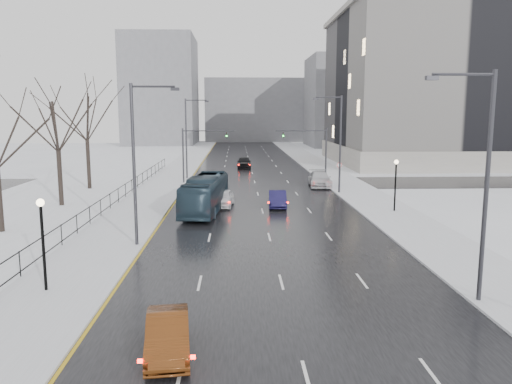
{
  "coord_description": "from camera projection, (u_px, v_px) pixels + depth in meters",
  "views": [
    {
      "loc": [
        -2.16,
        -10.42,
        8.25
      ],
      "look_at": [
        -0.74,
        25.74,
        2.5
      ],
      "focal_mm": 35.0,
      "sensor_mm": 36.0,
      "label": 1
    }
  ],
  "objects": [
    {
      "name": "road",
      "position": [
        252.0,
        171.0,
        70.87
      ],
      "size": [
        16.0,
        150.0,
        0.04
      ],
      "primitive_type": "cube",
      "color": "black",
      "rests_on": "ground"
    },
    {
      "name": "iron_fence",
      "position": [
        104.0,
        204.0,
        40.63
      ],
      "size": [
        0.06,
        70.0,
        1.3
      ],
      "color": "black",
      "rests_on": "sidewalk_left"
    },
    {
      "name": "bus",
      "position": [
        205.0,
        194.0,
        41.69
      ],
      "size": [
        3.67,
        11.07,
        3.03
      ],
      "primitive_type": "imported",
      "rotation": [
        0.0,
        0.0,
        -0.11
      ],
      "color": "#223442",
      "rests_on": "road"
    },
    {
      "name": "no_uturn_sign",
      "position": [
        339.0,
        167.0,
        55.08
      ],
      "size": [
        0.6,
        0.06,
        2.7
      ],
      "color": "#2D2D33",
      "rests_on": "sidewalk_right"
    },
    {
      "name": "tree_park_d",
      "position": [
        62.0,
        206.0,
        44.53
      ],
      "size": [
        8.75,
        8.75,
        12.5
      ],
      "primitive_type": null,
      "color": "black",
      "rests_on": "ground"
    },
    {
      "name": "tree_park_e",
      "position": [
        90.0,
        189.0,
        54.38
      ],
      "size": [
        9.45,
        9.45,
        13.5
      ],
      "primitive_type": null,
      "color": "black",
      "rests_on": "ground"
    },
    {
      "name": "sidewalk_left",
      "position": [
        178.0,
        171.0,
        70.46
      ],
      "size": [
        5.0,
        150.0,
        0.16
      ],
      "primitive_type": "cube",
      "color": "silver",
      "rests_on": "ground"
    },
    {
      "name": "lamppost_r_mid",
      "position": [
        396.0,
        178.0,
        41.23
      ],
      "size": [
        0.36,
        0.36,
        4.28
      ],
      "color": "black",
      "rests_on": "sidewalk_right"
    },
    {
      "name": "streetlight_r_near",
      "position": [
        482.0,
        176.0,
        20.96
      ],
      "size": [
        2.95,
        0.25,
        10.0
      ],
      "color": "#2D2D33",
      "rests_on": "ground"
    },
    {
      "name": "mast_signal_right",
      "position": [
        317.0,
        149.0,
        58.67
      ],
      "size": [
        6.1,
        0.33,
        6.5
      ],
      "color": "#2D2D33",
      "rests_on": "ground"
    },
    {
      "name": "lamppost_l",
      "position": [
        42.0,
        231.0,
        22.62
      ],
      "size": [
        0.36,
        0.36,
        4.28
      ],
      "color": "black",
      "rests_on": "sidewalk_left"
    },
    {
      "name": "sidewalk_right",
      "position": [
        325.0,
        171.0,
        71.27
      ],
      "size": [
        5.0,
        150.0,
        0.16
      ],
      "primitive_type": "cube",
      "color": "silver",
      "rests_on": "ground"
    },
    {
      "name": "cross_road",
      "position": [
        255.0,
        183.0,
        59.03
      ],
      "size": [
        130.0,
        10.0,
        0.04
      ],
      "primitive_type": "cube",
      "color": "black",
      "rests_on": "ground"
    },
    {
      "name": "streetlight_l_near",
      "position": [
        137.0,
        157.0,
        30.2
      ],
      "size": [
        2.95,
        0.25,
        10.0
      ],
      "color": "#2D2D33",
      "rests_on": "ground"
    },
    {
      "name": "bldg_far_right",
      "position": [
        357.0,
        102.0,
        124.51
      ],
      "size": [
        24.0,
        20.0,
        22.0
      ],
      "primitive_type": "cube",
      "color": "slate",
      "rests_on": "ground"
    },
    {
      "name": "park_strip",
      "position": [
        110.0,
        172.0,
        70.09
      ],
      "size": [
        14.0,
        150.0,
        0.12
      ],
      "primitive_type": "cube",
      "color": "white",
      "rests_on": "ground"
    },
    {
      "name": "streetlight_l_far",
      "position": [
        188.0,
        134.0,
        61.78
      ],
      "size": [
        2.95,
        0.25,
        10.0
      ],
      "color": "#2D2D33",
      "rests_on": "ground"
    },
    {
      "name": "sedan_center_far",
      "position": [
        244.0,
        162.0,
        74.94
      ],
      "size": [
        2.06,
        5.05,
        1.72
      ],
      "primitive_type": "imported",
      "rotation": [
        0.0,
        0.0,
        -0.01
      ],
      "color": "black",
      "rests_on": "road"
    },
    {
      "name": "sedan_right_near",
      "position": [
        277.0,
        199.0,
        43.91
      ],
      "size": [
        1.74,
        4.43,
        1.44
      ],
      "primitive_type": "imported",
      "rotation": [
        0.0,
        0.0,
        -0.05
      ],
      "color": "#1A1643",
      "rests_on": "road"
    },
    {
      "name": "streetlight_r_mid",
      "position": [
        338.0,
        139.0,
        50.57
      ],
      "size": [
        2.95,
        0.25,
        10.0
      ],
      "color": "#2D2D33",
      "rests_on": "ground"
    },
    {
      "name": "mast_signal_left",
      "position": [
        192.0,
        149.0,
        58.1
      ],
      "size": [
        6.1,
        0.33,
        6.5
      ],
      "color": "#2D2D33",
      "rests_on": "ground"
    },
    {
      "name": "bldg_far_center",
      "position": [
        257.0,
        110.0,
        148.57
      ],
      "size": [
        30.0,
        18.0,
        18.0
      ],
      "primitive_type": "cube",
      "color": "slate",
      "rests_on": "ground"
    },
    {
      "name": "sedan_center_near",
      "position": [
        223.0,
        198.0,
        44.19
      ],
      "size": [
        2.18,
        4.54,
        1.5
      ],
      "primitive_type": "imported",
      "rotation": [
        0.0,
        0.0,
        -0.1
      ],
      "color": "white",
      "rests_on": "road"
    },
    {
      "name": "civic_building",
      "position": [
        461.0,
        95.0,
        82.31
      ],
      "size": [
        41.0,
        31.0,
        24.8
      ],
      "color": "gray",
      "rests_on": "ground"
    },
    {
      "name": "tree_park_c",
      "position": [
        2.0,
        233.0,
        34.63
      ],
      "size": [
        8.05,
        8.05,
        11.5
      ],
      "primitive_type": null,
      "color": "black",
      "rests_on": "ground"
    },
    {
      "name": "sedan_left_near",
      "position": [
        168.0,
        334.0,
        17.14
      ],
      "size": [
        1.93,
        4.28,
        1.36
      ],
      "primitive_type": "imported",
      "rotation": [
        0.0,
        0.0,
        0.12
      ],
      "color": "#5C2D0F",
      "rests_on": "road"
    },
    {
      "name": "bldg_far_left",
      "position": [
        161.0,
        91.0,
        131.98
      ],
      "size": [
        18.0,
        22.0,
        28.0
      ],
      "primitive_type": "cube",
      "color": "slate",
      "rests_on": "ground"
    },
    {
      "name": "sedan_right_far",
      "position": [
        320.0,
        179.0,
        56.16
      ],
      "size": [
        2.73,
        5.96,
        1.69
      ],
      "primitive_type": "imported",
      "rotation": [
        0.0,
        0.0,
        -0.06
      ],
      "color": "silver",
      "rests_on": "road"
    }
  ]
}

